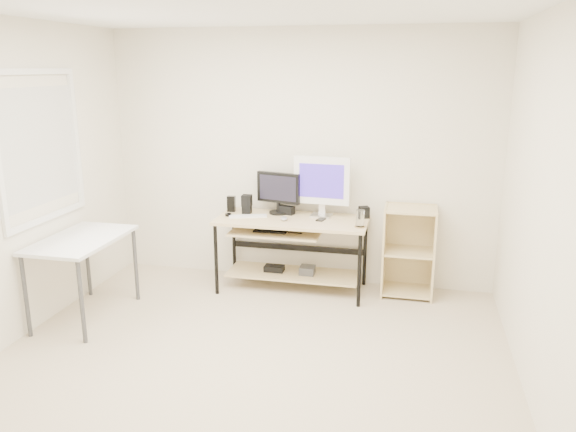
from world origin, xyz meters
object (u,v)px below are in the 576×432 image
Objects in this scene: desk at (290,239)px; shelf_unit at (409,250)px; audio_controller at (231,204)px; white_imac at (322,182)px; side_table at (82,247)px; black_monitor at (278,190)px.

shelf_unit is at bearing 7.77° from desk.
shelf_unit is at bearing -3.42° from audio_controller.
white_imac is 0.98m from audio_controller.
shelf_unit is (1.18, 0.16, -0.09)m from desk.
side_table is at bearing -147.35° from desk.
shelf_unit is 1.87m from audio_controller.
shelf_unit is (2.83, 1.22, -0.22)m from side_table.
audio_controller is (-1.83, -0.03, 0.38)m from shelf_unit.
side_table is 2.33m from white_imac.
audio_controller is at bearing -163.50° from black_monitor.
desk is at bearing -34.04° from black_monitor.
white_imac reaches higher than black_monitor.
black_monitor is 0.46m from white_imac.
audio_controller reaches higher than desk.
shelf_unit is 1.49× the size of white_imac.
desk is at bearing -149.01° from white_imac.
black_monitor is 0.52m from audio_controller.
black_monitor is 2.81× the size of audio_controller.
side_table is 1.96m from black_monitor.
white_imac reaches higher than desk.
desk is 2.48× the size of white_imac.
audio_controller is (-0.65, 0.13, 0.29)m from desk.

